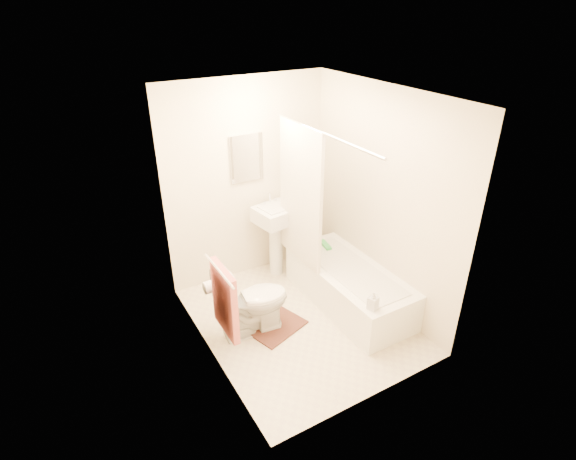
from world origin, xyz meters
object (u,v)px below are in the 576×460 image
soap_bottle (373,301)px  bath_mat (276,326)px  bathtub (349,286)px  sink (277,238)px  toilet (252,301)px

soap_bottle → bath_mat: bearing=133.7°
bathtub → bath_mat: 0.95m
sink → soap_bottle: sink is taller
sink → soap_bottle: (0.16, -1.62, 0.04)m
toilet → bath_mat: size_ratio=1.32×
bath_mat → soap_bottle: 1.12m
bathtub → soap_bottle: bearing=-109.9°
toilet → soap_bottle: 1.22m
sink → bath_mat: bearing=-128.7°
sink → bath_mat: size_ratio=1.76×
sink → bath_mat: 1.16m
sink → bathtub: 1.07m
bath_mat → soap_bottle: bearing=-46.3°
toilet → soap_bottle: size_ratio=3.92×
bath_mat → toilet: bearing=158.8°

